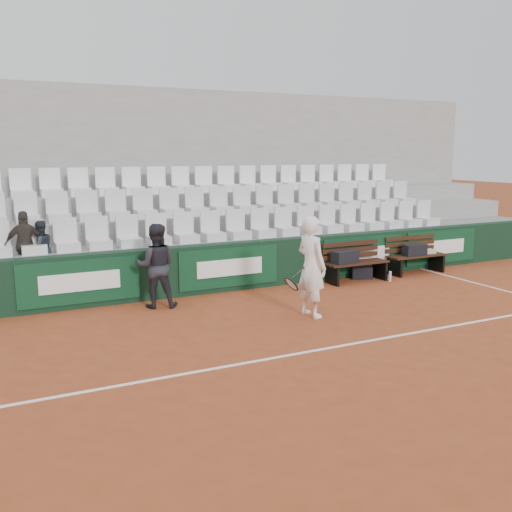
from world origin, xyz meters
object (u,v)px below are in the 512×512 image
(bench_right, at_px, (416,264))
(water_bottle_far, at_px, (390,276))
(sports_bag_left, at_px, (345,257))
(sports_bag_right, at_px, (415,250))
(spectator_c, at_px, (39,225))
(sports_bag_ground, at_px, (361,272))
(water_bottle_near, at_px, (307,281))
(ball_kid, at_px, (156,266))
(bench_left, at_px, (356,272))
(spectator_b, at_px, (24,220))
(tennis_player, at_px, (311,267))

(bench_right, bearing_deg, water_bottle_far, -159.51)
(sports_bag_left, relative_size, water_bottle_far, 2.74)
(sports_bag_right, height_order, spectator_c, spectator_c)
(bench_right, xyz_separation_m, sports_bag_ground, (-1.52, 0.11, -0.08))
(water_bottle_near, height_order, ball_kid, ball_kid)
(sports_bag_right, xyz_separation_m, water_bottle_near, (-2.92, 0.06, -0.47))
(spectator_c, bearing_deg, ball_kid, 127.01)
(ball_kid, bearing_deg, spectator_c, -12.93)
(bench_left, bearing_deg, sports_bag_right, 2.27)
(water_bottle_near, bearing_deg, ball_kid, -176.42)
(sports_bag_left, distance_m, sports_bag_ground, 0.77)
(bench_left, relative_size, water_bottle_far, 6.52)
(bench_left, xyz_separation_m, sports_bag_ground, (0.29, 0.21, -0.08))
(spectator_b, bearing_deg, bench_right, 177.87)
(tennis_player, xyz_separation_m, spectator_c, (-4.15, 2.92, 0.64))
(tennis_player, height_order, spectator_b, spectator_b)
(sports_bag_right, bearing_deg, spectator_b, 173.33)
(spectator_b, bearing_deg, sports_bag_right, 177.61)
(spectator_c, bearing_deg, sports_bag_right, 151.34)
(tennis_player, bearing_deg, sports_bag_right, 25.37)
(sports_bag_ground, bearing_deg, spectator_b, 173.12)
(ball_kid, bearing_deg, sports_bag_left, -160.28)
(water_bottle_near, distance_m, spectator_b, 5.84)
(sports_bag_right, bearing_deg, water_bottle_near, 178.73)
(ball_kid, xyz_separation_m, spectator_b, (-2.14, 1.14, 0.84))
(sports_bag_ground, distance_m, ball_kid, 4.97)
(bench_left, xyz_separation_m, spectator_c, (-6.50, 1.06, 1.31))
(spectator_b, bearing_deg, bench_left, 175.36)
(sports_bag_left, bearing_deg, bench_right, 1.88)
(spectator_c, bearing_deg, water_bottle_far, 147.35)
(sports_bag_ground, bearing_deg, sports_bag_left, -163.10)
(bench_left, bearing_deg, sports_bag_ground, 35.30)
(sports_bag_left, relative_size, sports_bag_right, 1.12)
(water_bottle_far, relative_size, tennis_player, 0.13)
(sports_bag_right, relative_size, ball_kid, 0.36)
(bench_right, relative_size, spectator_b, 1.20)
(water_bottle_near, height_order, spectator_b, spectator_b)
(sports_bag_right, bearing_deg, bench_left, -177.73)
(sports_bag_ground, height_order, spectator_b, spectator_b)
(sports_bag_right, relative_size, spectator_b, 0.45)
(sports_bag_ground, distance_m, spectator_c, 6.99)
(bench_left, xyz_separation_m, water_bottle_near, (-1.20, 0.13, -0.11))
(sports_bag_left, relative_size, sports_bag_ground, 1.37)
(bench_right, xyz_separation_m, tennis_player, (-4.16, -1.96, 0.67))
(water_bottle_near, distance_m, ball_kid, 3.50)
(tennis_player, height_order, ball_kid, tennis_player)
(tennis_player, bearing_deg, bench_right, 25.21)
(tennis_player, xyz_separation_m, ball_kid, (-2.27, 1.78, -0.10))
(bench_right, xyz_separation_m, water_bottle_far, (-1.12, -0.42, -0.11))
(bench_left, height_order, ball_kid, ball_kid)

